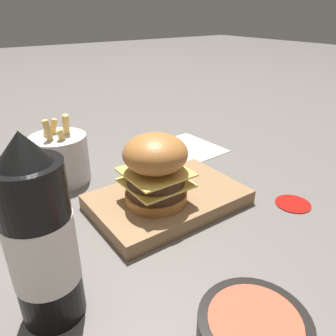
% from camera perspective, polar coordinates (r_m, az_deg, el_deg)
% --- Properties ---
extents(ground_plane, '(6.00, 6.00, 0.00)m').
position_cam_1_polar(ground_plane, '(0.56, 1.71, -8.90)').
color(ground_plane, '#5B5651').
extents(serving_board, '(0.27, 0.17, 0.03)m').
position_cam_1_polar(serving_board, '(0.59, 0.00, -5.49)').
color(serving_board, olive).
rests_on(serving_board, ground_plane).
extents(burger, '(0.11, 0.11, 0.12)m').
position_cam_1_polar(burger, '(0.53, -2.18, -0.13)').
color(burger, '#AD6B33').
rests_on(burger, serving_board).
extents(ketchup_bottle, '(0.07, 0.07, 0.23)m').
position_cam_1_polar(ketchup_bottle, '(0.38, -21.21, -11.86)').
color(ketchup_bottle, black).
rests_on(ketchup_bottle, ground_plane).
extents(fries_basket, '(0.11, 0.11, 0.14)m').
position_cam_1_polar(fries_basket, '(0.70, -18.24, 1.67)').
color(fries_basket, '#B7B7BC').
rests_on(fries_basket, ground_plane).
extents(side_bowl, '(0.11, 0.11, 0.05)m').
position_cam_1_polar(side_bowl, '(0.38, 14.52, -26.26)').
color(side_bowl, black).
rests_on(side_bowl, ground_plane).
extents(ketchup_puddle, '(0.06, 0.06, 0.00)m').
position_cam_1_polar(ketchup_puddle, '(0.64, 20.95, -5.78)').
color(ketchup_puddle, '#9E140F').
rests_on(ketchup_puddle, ground_plane).
extents(parchment_square, '(0.18, 0.18, 0.00)m').
position_cam_1_polar(parchment_square, '(0.83, 2.75, 3.34)').
color(parchment_square, beige).
rests_on(parchment_square, ground_plane).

